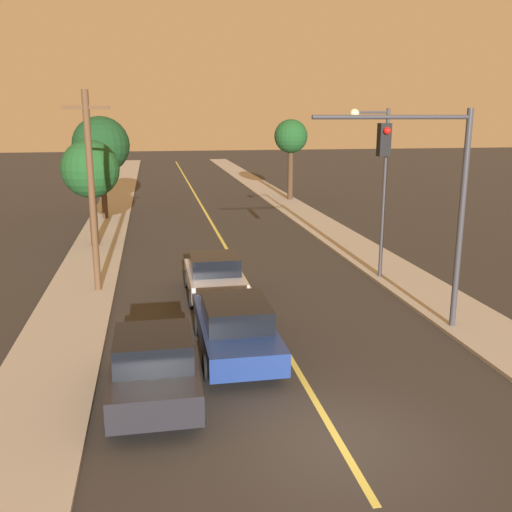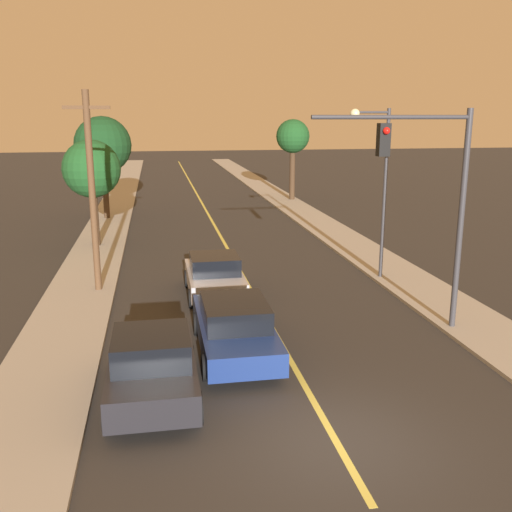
# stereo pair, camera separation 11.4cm
# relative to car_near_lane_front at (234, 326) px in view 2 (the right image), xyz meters

# --- Properties ---
(ground_plane) EXTENTS (200.00, 200.00, 0.00)m
(ground_plane) POSITION_rel_car_near_lane_front_xyz_m (1.40, -4.76, -0.79)
(ground_plane) COLOR #2D2B28
(road_surface) EXTENTS (10.03, 80.00, 0.01)m
(road_surface) POSITION_rel_car_near_lane_front_xyz_m (1.40, 31.24, -0.79)
(road_surface) COLOR #2D2B28
(road_surface) RESTS_ON ground
(sidewalk_left) EXTENTS (2.50, 80.00, 0.12)m
(sidewalk_left) POSITION_rel_car_near_lane_front_xyz_m (-4.86, 31.24, -0.73)
(sidewalk_left) COLOR #9E998E
(sidewalk_left) RESTS_ON ground
(sidewalk_right) EXTENTS (2.50, 80.00, 0.12)m
(sidewalk_right) POSITION_rel_car_near_lane_front_xyz_m (7.67, 31.24, -0.73)
(sidewalk_right) COLOR #9E998E
(sidewalk_right) RESTS_ON ground
(car_near_lane_front) EXTENTS (2.05, 4.98, 1.55)m
(car_near_lane_front) POSITION_rel_car_near_lane_front_xyz_m (0.00, 0.00, 0.00)
(car_near_lane_front) COLOR navy
(car_near_lane_front) RESTS_ON ground
(car_near_lane_second) EXTENTS (2.05, 3.99, 1.54)m
(car_near_lane_second) POSITION_rel_car_near_lane_front_xyz_m (-0.00, 5.28, -0.01)
(car_near_lane_second) COLOR #A5A8B2
(car_near_lane_second) RESTS_ON ground
(car_outer_lane_front) EXTENTS (2.05, 4.07, 1.67)m
(car_outer_lane_front) POSITION_rel_car_near_lane_front_xyz_m (-2.21, -2.31, 0.05)
(car_outer_lane_front) COLOR black
(car_outer_lane_front) RESTS_ON ground
(traffic_signal_mast) EXTENTS (4.69, 0.42, 6.47)m
(traffic_signal_mast) POSITION_rel_car_near_lane_front_xyz_m (5.78, 0.66, 3.69)
(traffic_signal_mast) COLOR #333338
(traffic_signal_mast) RESTS_ON ground
(streetlamp_right) EXTENTS (1.59, 0.36, 6.54)m
(streetlamp_right) POSITION_rel_car_near_lane_front_xyz_m (6.39, 6.29, 3.55)
(streetlamp_right) COLOR #333338
(streetlamp_right) RESTS_ON ground
(utility_pole_left) EXTENTS (1.60, 0.24, 7.14)m
(utility_pole_left) POSITION_rel_car_near_lane_front_xyz_m (-4.21, 6.45, 3.06)
(utility_pole_left) COLOR #513823
(utility_pole_left) RESTS_ON ground
(tree_left_near) EXTENTS (2.79, 2.79, 5.17)m
(tree_left_near) POSITION_rel_car_near_lane_front_xyz_m (-4.99, 14.15, 3.06)
(tree_left_near) COLOR #3D2B1C
(tree_left_near) RESTS_ON ground
(tree_left_far) EXTENTS (3.48, 3.48, 6.27)m
(tree_left_far) POSITION_rel_car_near_lane_front_xyz_m (-5.07, 22.18, 3.82)
(tree_left_far) COLOR #3D2B1C
(tree_left_far) RESTS_ON ground
(tree_right_near) EXTENTS (2.51, 2.51, 6.04)m
(tree_right_near) POSITION_rel_car_near_lane_front_xyz_m (8.37, 28.17, 3.99)
(tree_right_near) COLOR #3D2B1C
(tree_right_near) RESTS_ON ground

